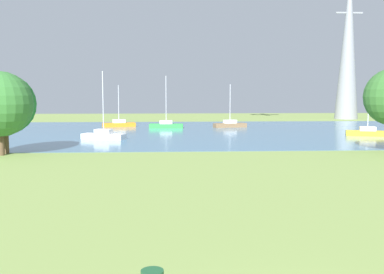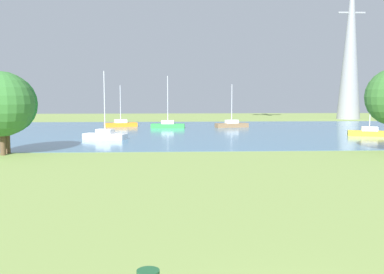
{
  "view_description": "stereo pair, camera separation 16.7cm",
  "coord_description": "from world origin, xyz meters",
  "px_view_note": "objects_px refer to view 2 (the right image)",
  "views": [
    {
      "loc": [
        -3.03,
        -8.15,
        5.07
      ],
      "look_at": [
        -1.52,
        18.17,
        2.46
      ],
      "focal_mm": 41.79,
      "sensor_mm": 36.0,
      "label": 1
    },
    {
      "loc": [
        -2.87,
        -8.16,
        5.07
      ],
      "look_at": [
        -1.52,
        18.17,
        2.46
      ],
      "focal_mm": 41.79,
      "sensor_mm": 36.0,
      "label": 2
    }
  ],
  "objects_px": {
    "sailboat_yellow": "(369,132)",
    "electricity_pylon": "(351,43)",
    "sailboat_brown": "(232,124)",
    "tree_east_near": "(6,104)",
    "tree_east_far": "(1,104)",
    "sailboat_orange": "(121,124)",
    "sailboat_white": "(105,135)",
    "sailboat_green": "(168,125)"
  },
  "relations": [
    {
      "from": "sailboat_brown",
      "to": "tree_east_near",
      "type": "distance_m",
      "value": 35.62
    },
    {
      "from": "sailboat_yellow",
      "to": "sailboat_white",
      "type": "distance_m",
      "value": 30.56
    },
    {
      "from": "tree_east_near",
      "to": "electricity_pylon",
      "type": "height_order",
      "value": "electricity_pylon"
    },
    {
      "from": "sailboat_white",
      "to": "sailboat_green",
      "type": "distance_m",
      "value": 16.6
    },
    {
      "from": "sailboat_brown",
      "to": "sailboat_white",
      "type": "bearing_deg",
      "value": -135.36
    },
    {
      "from": "sailboat_green",
      "to": "tree_east_far",
      "type": "distance_m",
      "value": 30.68
    },
    {
      "from": "tree_east_near",
      "to": "sailboat_brown",
      "type": "bearing_deg",
      "value": 50.16
    },
    {
      "from": "sailboat_brown",
      "to": "electricity_pylon",
      "type": "bearing_deg",
      "value": 38.07
    },
    {
      "from": "sailboat_orange",
      "to": "sailboat_white",
      "type": "distance_m",
      "value": 17.91
    },
    {
      "from": "tree_east_near",
      "to": "sailboat_green",
      "type": "bearing_deg",
      "value": 63.16
    },
    {
      "from": "sailboat_white",
      "to": "tree_east_near",
      "type": "xyz_separation_m",
      "value": [
        -6.51,
        -11.21,
        3.66
      ]
    },
    {
      "from": "sailboat_orange",
      "to": "sailboat_brown",
      "type": "xyz_separation_m",
      "value": [
        16.41,
        -1.92,
        0.0
      ]
    },
    {
      "from": "tree_east_far",
      "to": "tree_east_near",
      "type": "bearing_deg",
      "value": 88.92
    },
    {
      "from": "electricity_pylon",
      "to": "tree_east_far",
      "type": "bearing_deg",
      "value": -135.03
    },
    {
      "from": "sailboat_yellow",
      "to": "electricity_pylon",
      "type": "height_order",
      "value": "electricity_pylon"
    },
    {
      "from": "tree_east_near",
      "to": "sailboat_orange",
      "type": "bearing_deg",
      "value": 77.82
    },
    {
      "from": "sailboat_yellow",
      "to": "sailboat_orange",
      "type": "xyz_separation_m",
      "value": [
        -30.72,
        15.95,
        -0.0
      ]
    },
    {
      "from": "tree_east_far",
      "to": "electricity_pylon",
      "type": "relative_size",
      "value": 0.23
    },
    {
      "from": "sailboat_green",
      "to": "sailboat_brown",
      "type": "bearing_deg",
      "value": 5.21
    },
    {
      "from": "sailboat_brown",
      "to": "tree_east_near",
      "type": "xyz_separation_m",
      "value": [
        -22.7,
        -27.2,
        3.67
      ]
    },
    {
      "from": "tree_east_far",
      "to": "sailboat_green",
      "type": "bearing_deg",
      "value": 63.99
    },
    {
      "from": "sailboat_orange",
      "to": "sailboat_brown",
      "type": "relative_size",
      "value": 0.98
    },
    {
      "from": "sailboat_brown",
      "to": "electricity_pylon",
      "type": "distance_m",
      "value": 35.49
    },
    {
      "from": "sailboat_green",
      "to": "electricity_pylon",
      "type": "relative_size",
      "value": 0.26
    },
    {
      "from": "sailboat_white",
      "to": "sailboat_orange",
      "type": "bearing_deg",
      "value": 90.7
    },
    {
      "from": "sailboat_white",
      "to": "tree_east_far",
      "type": "xyz_separation_m",
      "value": [
        -6.53,
        -12.24,
        3.7
      ]
    },
    {
      "from": "sailboat_white",
      "to": "electricity_pylon",
      "type": "relative_size",
      "value": 0.25
    },
    {
      "from": "sailboat_orange",
      "to": "tree_east_far",
      "type": "height_order",
      "value": "tree_east_far"
    },
    {
      "from": "sailboat_white",
      "to": "tree_east_near",
      "type": "height_order",
      "value": "sailboat_white"
    },
    {
      "from": "sailboat_orange",
      "to": "sailboat_white",
      "type": "bearing_deg",
      "value": -89.3
    },
    {
      "from": "sailboat_white",
      "to": "tree_east_far",
      "type": "bearing_deg",
      "value": -118.07
    },
    {
      "from": "sailboat_white",
      "to": "tree_east_far",
      "type": "distance_m",
      "value": 14.35
    },
    {
      "from": "sailboat_orange",
      "to": "tree_east_near",
      "type": "relative_size",
      "value": 0.93
    },
    {
      "from": "sailboat_green",
      "to": "electricity_pylon",
      "type": "bearing_deg",
      "value": 30.88
    },
    {
      "from": "sailboat_orange",
      "to": "sailboat_yellow",
      "type": "bearing_deg",
      "value": -27.44
    },
    {
      "from": "sailboat_brown",
      "to": "sailboat_green",
      "type": "height_order",
      "value": "sailboat_green"
    },
    {
      "from": "sailboat_orange",
      "to": "tree_east_far",
      "type": "relative_size",
      "value": 0.91
    },
    {
      "from": "sailboat_brown",
      "to": "tree_east_near",
      "type": "bearing_deg",
      "value": -129.84
    },
    {
      "from": "sailboat_yellow",
      "to": "tree_east_near",
      "type": "distance_m",
      "value": 39.45
    },
    {
      "from": "sailboat_green",
      "to": "sailboat_orange",
      "type": "bearing_deg",
      "value": 158.5
    },
    {
      "from": "tree_east_far",
      "to": "tree_east_near",
      "type": "xyz_separation_m",
      "value": [
        0.02,
        1.02,
        -0.04
      ]
    },
    {
      "from": "sailboat_orange",
      "to": "tree_east_far",
      "type": "distance_m",
      "value": 31.02
    }
  ]
}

